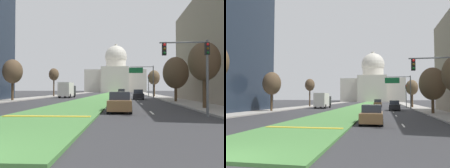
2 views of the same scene
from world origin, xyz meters
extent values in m
plane|color=#333335|center=(0.00, 64.77, 0.00)|extent=(284.97, 284.97, 0.00)
cube|color=#4C8442|center=(0.00, 58.29, 0.07)|extent=(6.18, 116.58, 0.14)
cube|color=gold|center=(0.00, 8.88, 0.16)|extent=(5.56, 0.50, 0.04)
cube|color=silver|center=(7.04, 12.88, 0.00)|extent=(0.16, 2.40, 0.01)
cube|color=silver|center=(7.04, 23.37, 0.00)|extent=(0.16, 2.40, 0.01)
cube|color=silver|center=(7.04, 31.03, 0.00)|extent=(0.16, 2.40, 0.01)
cube|color=silver|center=(7.04, 45.48, 0.00)|extent=(0.16, 2.40, 0.01)
cube|color=silver|center=(7.04, 45.40, 0.00)|extent=(0.16, 2.40, 0.01)
cube|color=silver|center=(7.04, 60.58, 0.00)|extent=(0.16, 2.40, 0.01)
cube|color=#9E9991|center=(-12.99, 51.81, 0.07)|extent=(4.00, 116.58, 0.15)
cube|color=#9E9991|center=(12.99, 51.81, 0.07)|extent=(4.00, 116.58, 0.15)
cube|color=beige|center=(0.00, 129.53, 6.27)|extent=(33.96, 22.99, 12.53)
cube|color=beige|center=(0.00, 116.04, 6.89)|extent=(14.94, 4.00, 13.79)
cylinder|color=beige|center=(0.00, 129.53, 15.64)|extent=(11.80, 11.80, 6.22)
sphere|color=beige|center=(0.00, 129.53, 21.04)|extent=(13.09, 13.09, 13.09)
cylinder|color=beige|center=(0.00, 129.53, 26.94)|extent=(1.80, 1.80, 3.00)
cylinder|color=#515456|center=(10.49, 10.43, 2.60)|extent=(0.16, 0.16, 5.20)
cube|color=black|center=(10.49, 10.43, 4.60)|extent=(0.28, 0.24, 0.84)
sphere|color=red|center=(10.49, 10.29, 4.88)|extent=(0.18, 0.18, 0.18)
sphere|color=#4C380F|center=(10.49, 10.29, 4.60)|extent=(0.18, 0.18, 0.18)
sphere|color=#0F4219|center=(10.49, 10.29, 4.32)|extent=(0.18, 0.18, 0.18)
cylinder|color=#515456|center=(8.89, 10.43, 5.05)|extent=(3.20, 0.10, 0.10)
cube|color=black|center=(7.61, 10.43, 4.60)|extent=(0.28, 0.24, 0.84)
sphere|color=red|center=(7.61, 10.29, 4.88)|extent=(0.18, 0.18, 0.18)
sphere|color=#4C380F|center=(7.61, 10.29, 4.60)|extent=(0.18, 0.18, 0.18)
sphere|color=#0F4219|center=(7.61, 10.29, 4.32)|extent=(0.18, 0.18, 0.18)
cylinder|color=#515456|center=(10.49, 47.37, 2.60)|extent=(0.16, 0.16, 5.20)
cube|color=black|center=(10.49, 47.37, 4.60)|extent=(0.28, 0.24, 0.84)
sphere|color=red|center=(10.49, 47.23, 4.88)|extent=(0.18, 0.18, 0.18)
sphere|color=#4C380F|center=(10.49, 47.23, 4.60)|extent=(0.18, 0.18, 0.18)
sphere|color=#0F4219|center=(10.49, 47.23, 4.32)|extent=(0.18, 0.18, 0.18)
cylinder|color=#515456|center=(10.69, 40.47, 3.25)|extent=(0.20, 0.20, 6.50)
cylinder|color=#515456|center=(8.39, 40.47, 6.30)|extent=(4.60, 0.12, 0.12)
cube|color=#146033|center=(7.24, 40.42, 5.60)|extent=(2.80, 0.08, 1.10)
cylinder|color=#4C3823|center=(12.22, 16.06, 1.76)|extent=(0.32, 0.32, 3.52)
ellipsoid|color=brown|center=(12.22, 16.06, 4.42)|extent=(2.88, 2.88, 3.60)
cylinder|color=#4C3823|center=(-12.02, 28.31, 1.81)|extent=(0.36, 0.36, 3.61)
ellipsoid|color=brown|center=(-12.02, 28.31, 4.53)|extent=(2.92, 2.92, 3.65)
cylinder|color=#4C3823|center=(12.06, 26.94, 1.51)|extent=(0.38, 0.38, 3.02)
ellipsoid|color=brown|center=(12.06, 26.94, 4.13)|extent=(3.55, 3.55, 4.44)
cylinder|color=#4C3823|center=(-11.82, 47.86, 2.29)|extent=(0.32, 0.32, 4.58)
ellipsoid|color=brown|center=(-11.82, 47.86, 5.31)|extent=(2.33, 2.33, 2.92)
cylinder|color=#4C3823|center=(11.77, 47.68, 1.83)|extent=(0.43, 0.43, 3.66)
ellipsoid|color=brown|center=(11.77, 47.68, 4.50)|extent=(2.69, 2.69, 3.36)
cube|color=brown|center=(4.51, 13.38, 0.61)|extent=(1.84, 4.42, 0.78)
cube|color=#282D38|center=(4.51, 13.56, 1.32)|extent=(1.62, 2.12, 0.64)
cylinder|color=black|center=(5.35, 11.63, 0.32)|extent=(0.22, 0.64, 0.64)
cylinder|color=black|center=(3.68, 11.62, 0.32)|extent=(0.22, 0.64, 0.64)
cylinder|color=black|center=(5.34, 15.14, 0.32)|extent=(0.22, 0.64, 0.64)
cylinder|color=black|center=(3.67, 15.14, 0.32)|extent=(0.22, 0.64, 0.64)
cube|color=black|center=(7.39, 35.68, 0.64)|extent=(1.96, 4.24, 0.85)
cube|color=#282D38|center=(7.40, 35.85, 1.41)|extent=(1.67, 2.06, 0.69)
cylinder|color=black|center=(8.18, 34.01, 0.32)|extent=(0.24, 0.65, 0.64)
cylinder|color=black|center=(6.51, 34.06, 0.32)|extent=(0.24, 0.65, 0.64)
cylinder|color=black|center=(8.28, 37.30, 0.32)|extent=(0.24, 0.65, 0.64)
cylinder|color=black|center=(6.60, 37.35, 0.32)|extent=(0.24, 0.65, 0.64)
cube|color=brown|center=(4.21, 51.55, 0.67)|extent=(1.89, 4.26, 0.90)
cube|color=#282D38|center=(4.21, 51.72, 1.48)|extent=(1.64, 2.05, 0.73)
cylinder|color=black|center=(5.03, 49.87, 0.32)|extent=(0.23, 0.64, 0.64)
cylinder|color=black|center=(3.35, 49.89, 0.32)|extent=(0.23, 0.64, 0.64)
cylinder|color=black|center=(5.06, 53.21, 0.32)|extent=(0.23, 0.64, 0.64)
cylinder|color=black|center=(3.38, 53.23, 0.32)|extent=(0.23, 0.64, 0.64)
cube|color=black|center=(-7.20, 44.63, 1.45)|extent=(2.30, 2.00, 2.20)
cube|color=beige|center=(-7.20, 41.43, 1.80)|extent=(2.30, 4.40, 2.80)
cylinder|color=black|center=(-8.25, 44.63, 0.45)|extent=(0.30, 0.90, 0.90)
cylinder|color=black|center=(-6.15, 44.63, 0.45)|extent=(0.30, 0.90, 0.90)
cylinder|color=black|center=(-8.25, 40.33, 0.45)|extent=(0.30, 0.90, 0.90)
cylinder|color=black|center=(-6.15, 40.33, 0.45)|extent=(0.30, 0.90, 0.90)
camera|label=1|loc=(4.87, -5.21, 1.89)|focal=36.45mm
camera|label=2|loc=(5.46, -7.20, 2.25)|focal=38.32mm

